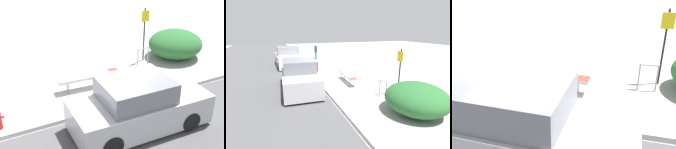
% 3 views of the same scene
% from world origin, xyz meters
% --- Properties ---
extents(ground_plane, '(60.00, 60.00, 0.00)m').
position_xyz_m(ground_plane, '(0.00, 0.00, 0.00)').
color(ground_plane, '#9E9E99').
extents(curb, '(60.00, 0.20, 0.13)m').
position_xyz_m(curb, '(0.00, 0.00, 0.07)').
color(curb, '#B7B7B2').
rests_on(curb, ground_plane).
extents(bench, '(2.31, 0.53, 0.52)m').
position_xyz_m(bench, '(0.08, 1.60, 0.45)').
color(bench, gray).
rests_on(bench, ground_plane).
extents(bike_rack, '(0.55, 0.06, 0.83)m').
position_xyz_m(bike_rack, '(2.79, 2.27, 0.50)').
color(bike_rack, '#99999E').
rests_on(bike_rack, ground_plane).
extents(sign_post, '(0.36, 0.08, 2.30)m').
position_xyz_m(sign_post, '(3.16, 2.82, 1.38)').
color(sign_post, black).
rests_on(sign_post, ground_plane).
extents(shrub_hedge, '(2.39, 2.28, 1.21)m').
position_xyz_m(shrub_hedge, '(4.61, 2.51, 0.60)').
color(shrub_hedge, '#28602D').
rests_on(shrub_hedge, ground_plane).
extents(parked_car_near, '(4.09, 1.85, 1.60)m').
position_xyz_m(parked_car_near, '(0.41, -1.26, 0.70)').
color(parked_car_near, black).
rests_on(parked_car_near, ground_plane).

